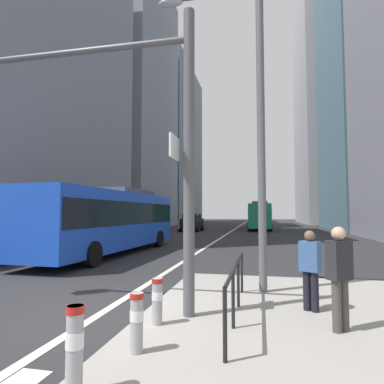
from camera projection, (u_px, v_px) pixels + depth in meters
name	position (u px, v px, depth m)	size (l,w,h in m)	color
ground_plane	(220.00, 239.00, 26.26)	(160.00, 160.00, 0.00)	#28282B
lane_centre_line	(231.00, 231.00, 36.02)	(0.20, 80.00, 0.01)	beige
office_tower_left_near	(13.00, 4.00, 26.09)	(12.61, 19.09, 37.68)	gray
office_tower_left_mid	(126.00, 102.00, 47.86)	(11.40, 16.93, 36.73)	gray
office_tower_left_far	(169.00, 146.00, 69.77)	(10.52, 22.97, 33.02)	slate
office_tower_right_mid	(367.00, 42.00, 41.80)	(10.09, 16.59, 48.20)	slate
office_tower_right_far	(329.00, 94.00, 64.91)	(11.78, 22.73, 51.53)	#9E9EA3
city_bus_blue_oncoming	(112.00, 218.00, 16.59)	(2.93, 12.01, 3.40)	blue
city_bus_red_receding	(260.00, 215.00, 40.54)	(2.70, 11.58, 3.40)	#198456
car_oncoming_mid	(192.00, 222.00, 36.49)	(2.16, 4.13, 1.94)	black
car_receding_near	(257.00, 220.00, 49.89)	(2.19, 4.36, 1.94)	silver
car_receding_far	(257.00, 219.00, 60.13)	(2.07, 4.24, 1.94)	#232838
car_oncoming_far	(191.00, 222.00, 37.30)	(2.13, 4.45, 1.94)	#B2A899
traffic_signal_gantry	(95.00, 116.00, 6.78)	(6.05, 0.65, 6.00)	#515156
street_lamp_post	(260.00, 88.00, 8.32)	(5.50, 0.32, 8.00)	#56565B
bollard_left	(75.00, 346.00, 3.48)	(0.20, 0.20, 0.95)	#99999E
bollard_right	(137.00, 319.00, 4.55)	(0.20, 0.20, 0.82)	#99999E
bollard_back	(157.00, 299.00, 5.69)	(0.20, 0.20, 0.79)	#99999E
pedestrian_railing	(236.00, 278.00, 6.14)	(0.06, 3.90, 0.98)	black
pedestrian_waiting	(310.00, 266.00, 6.48)	(0.45, 0.40, 1.59)	black
pedestrian_walking	(339.00, 273.00, 5.38)	(0.45, 0.41, 1.71)	#423D38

